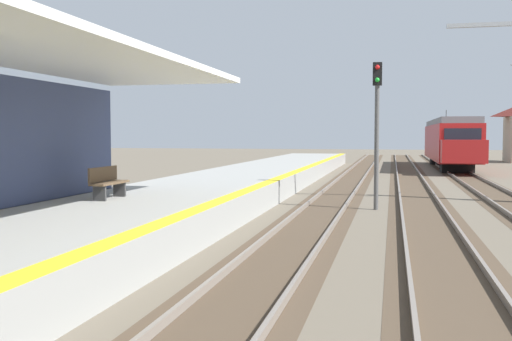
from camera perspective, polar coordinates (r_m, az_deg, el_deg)
The scene contains 6 objects.
station_platform at distance 17.50m, azimuth -9.93°, elevation -3.90°, with size 5.00×80.00×0.91m.
track_pair_nearest_platform at distance 20.31m, azimuth 6.14°, elevation -4.00°, with size 2.34×120.00×0.16m.
track_pair_middle at distance 20.20m, azimuth 15.79°, elevation -4.15°, with size 2.34×120.00×0.16m.
approaching_train at distance 49.83m, azimuth 18.01°, elevation 2.70°, with size 2.93×19.60×4.76m.
rail_signal_post at distance 21.57m, azimuth 11.45°, elevation 4.76°, with size 0.32×0.34×5.20m.
platform_bench at distance 17.00m, azimuth -13.98°, elevation -1.03°, with size 0.45×1.60×0.88m.
Camera 1 is at (4.24, -0.00, 2.67)m, focal length 41.97 mm.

